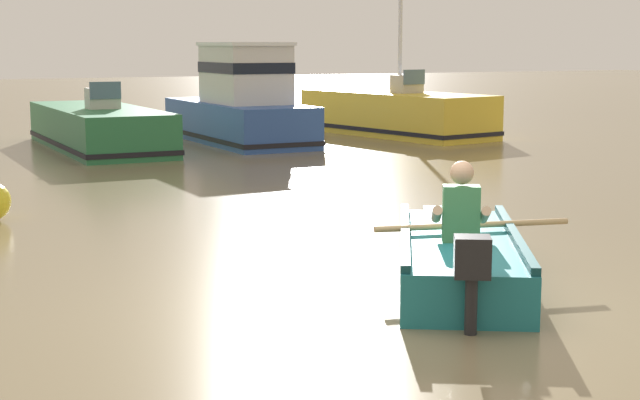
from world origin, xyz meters
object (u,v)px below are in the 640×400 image
object	(u,v)px
moored_boat_blue	(240,106)
moored_boat_green	(99,129)
rowboat_with_person	(459,256)
moored_boat_yellow	(396,114)

from	to	relation	value
moored_boat_blue	moored_boat_green	bearing A→B (deg)	177.51
rowboat_with_person	moored_boat_blue	bearing A→B (deg)	76.66
moored_boat_green	moored_boat_yellow	size ratio (longest dim) A/B	1.03
rowboat_with_person	moored_boat_blue	xyz separation A→B (m)	(3.18, 13.40, 0.59)
moored_boat_blue	moored_boat_yellow	xyz separation A→B (m)	(4.19, 0.04, -0.32)
rowboat_with_person	moored_boat_yellow	size ratio (longest dim) A/B	0.59
rowboat_with_person	moored_boat_green	distance (m)	13.55
moored_boat_yellow	rowboat_with_person	bearing A→B (deg)	-118.74
rowboat_with_person	moored_boat_green	size ratio (longest dim) A/B	0.57
rowboat_with_person	moored_boat_yellow	bearing A→B (deg)	61.26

